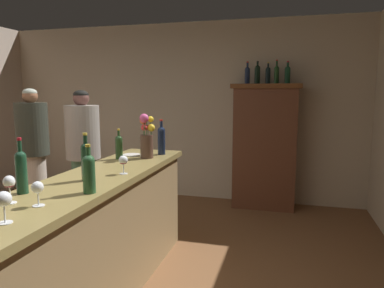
# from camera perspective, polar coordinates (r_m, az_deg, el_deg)

# --- Properties ---
(wall_back) EXTENTS (5.62, 0.12, 2.62)m
(wall_back) POSITION_cam_1_polar(r_m,az_deg,el_deg) (5.48, -2.43, 5.27)
(wall_back) COLOR #C5B49A
(wall_back) RESTS_ON ground
(bar_counter) EXTENTS (0.59, 2.58, 0.98)m
(bar_counter) POSITION_cam_1_polar(r_m,az_deg,el_deg) (2.86, -15.26, -14.66)
(bar_counter) COLOR olive
(bar_counter) RESTS_ON ground
(display_cabinet) EXTENTS (0.92, 0.42, 1.71)m
(display_cabinet) POSITION_cam_1_polar(r_m,az_deg,el_deg) (4.97, 11.65, -0.04)
(display_cabinet) COLOR brown
(display_cabinet) RESTS_ON ground
(wine_bottle_syrah) EXTENTS (0.08, 0.08, 0.35)m
(wine_bottle_syrah) POSITION_cam_1_polar(r_m,az_deg,el_deg) (3.53, -4.95, 0.81)
(wine_bottle_syrah) COLOR #18223B
(wine_bottle_syrah) RESTS_ON bar_counter
(wine_bottle_pinot) EXTENTS (0.08, 0.08, 0.30)m
(wine_bottle_pinot) POSITION_cam_1_polar(r_m,az_deg,el_deg) (2.26, -16.29, -4.31)
(wine_bottle_pinot) COLOR #28532E
(wine_bottle_pinot) RESTS_ON bar_counter
(wine_bottle_merlot) EXTENTS (0.07, 0.07, 0.34)m
(wine_bottle_merlot) POSITION_cam_1_polar(r_m,az_deg,el_deg) (2.39, -25.81, -3.77)
(wine_bottle_merlot) COLOR #173925
(wine_bottle_merlot) RESTS_ON bar_counter
(wine_bottle_malbec) EXTENTS (0.07, 0.07, 0.34)m
(wine_bottle_malbec) POSITION_cam_1_polar(r_m,az_deg,el_deg) (2.58, -16.71, -2.39)
(wine_bottle_malbec) COLOR #17321F
(wine_bottle_malbec) RESTS_ON bar_counter
(wine_bottle_rose) EXTENTS (0.07, 0.07, 0.28)m
(wine_bottle_rose) POSITION_cam_1_polar(r_m,az_deg,el_deg) (3.35, -11.69, -0.31)
(wine_bottle_rose) COLOR #203B1B
(wine_bottle_rose) RESTS_ON bar_counter
(wine_glass_front) EXTENTS (0.07, 0.07, 0.14)m
(wine_glass_front) POSITION_cam_1_polar(r_m,az_deg,el_deg) (2.73, -11.01, -2.71)
(wine_glass_front) COLOR white
(wine_glass_front) RESTS_ON bar_counter
(wine_glass_mid) EXTENTS (0.08, 0.08, 0.16)m
(wine_glass_mid) POSITION_cam_1_polar(r_m,az_deg,el_deg) (1.90, -28.11, -7.98)
(wine_glass_mid) COLOR white
(wine_glass_mid) RESTS_ON bar_counter
(wine_glass_rear) EXTENTS (0.07, 0.07, 0.14)m
(wine_glass_rear) POSITION_cam_1_polar(r_m,az_deg,el_deg) (2.10, -23.63, -6.58)
(wine_glass_rear) COLOR white
(wine_glass_rear) RESTS_ON bar_counter
(wine_glass_spare) EXTENTS (0.06, 0.06, 0.16)m
(wine_glass_spare) POSITION_cam_1_polar(r_m,az_deg,el_deg) (2.22, -27.38, -5.67)
(wine_glass_spare) COLOR white
(wine_glass_spare) RESTS_ON bar_counter
(flower_arrangement) EXTENTS (0.15, 0.16, 0.42)m
(flower_arrangement) POSITION_cam_1_polar(r_m,az_deg,el_deg) (3.34, -7.34, 1.12)
(flower_arrangement) COLOR #4D3429
(flower_arrangement) RESTS_ON bar_counter
(cheese_plate) EXTENTS (0.17, 0.17, 0.01)m
(cheese_plate) POSITION_cam_1_polar(r_m,az_deg,el_deg) (3.53, -9.71, -1.74)
(cheese_plate) COLOR white
(cheese_plate) RESTS_ON bar_counter
(display_bottle_left) EXTENTS (0.07, 0.07, 0.30)m
(display_bottle_left) POSITION_cam_1_polar(r_m,az_deg,el_deg) (4.95, 8.90, 11.04)
(display_bottle_left) COLOR #17213C
(display_bottle_left) RESTS_ON display_cabinet
(display_bottle_midleft) EXTENTS (0.07, 0.07, 0.30)m
(display_bottle_midleft) POSITION_cam_1_polar(r_m,az_deg,el_deg) (4.94, 10.49, 11.10)
(display_bottle_midleft) COLOR black
(display_bottle_midleft) RESTS_ON display_cabinet
(display_bottle_center) EXTENTS (0.07, 0.07, 0.29)m
(display_bottle_center) POSITION_cam_1_polar(r_m,az_deg,el_deg) (4.93, 12.14, 10.89)
(display_bottle_center) COLOR black
(display_bottle_center) RESTS_ON display_cabinet
(display_bottle_midright) EXTENTS (0.06, 0.06, 0.32)m
(display_bottle_midright) POSITION_cam_1_polar(r_m,az_deg,el_deg) (4.92, 13.46, 10.96)
(display_bottle_midright) COLOR #193B19
(display_bottle_midright) RESTS_ON display_cabinet
(display_bottle_right) EXTENTS (0.07, 0.07, 0.29)m
(display_bottle_right) POSITION_cam_1_polar(r_m,az_deg,el_deg) (4.92, 15.14, 10.86)
(display_bottle_right) COLOR #133A21
(display_bottle_right) RESTS_ON display_cabinet
(patron_tall) EXTENTS (0.39, 0.39, 1.62)m
(patron_tall) POSITION_cam_1_polar(r_m,az_deg,el_deg) (4.32, -17.08, -1.63)
(patron_tall) COLOR #436D56
(patron_tall) RESTS_ON ground
(patron_in_grey) EXTENTS (0.37, 0.37, 1.65)m
(patron_in_grey) POSITION_cam_1_polar(r_m,az_deg,el_deg) (4.66, -24.18, -1.09)
(patron_in_grey) COLOR #B7A797
(patron_in_grey) RESTS_ON ground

